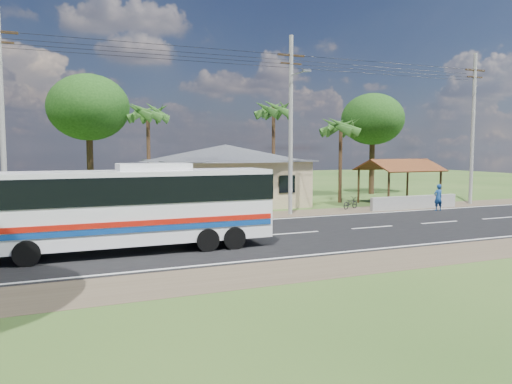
# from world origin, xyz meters

# --- Properties ---
(ground) EXTENTS (120.00, 120.00, 0.00)m
(ground) POSITION_xyz_m (0.00, 0.00, 0.00)
(ground) COLOR #2C4B1B
(ground) RESTS_ON ground
(road) EXTENTS (120.00, 16.00, 0.03)m
(road) POSITION_xyz_m (0.00, 0.00, 0.01)
(road) COLOR black
(road) RESTS_ON ground
(house) EXTENTS (12.40, 10.00, 5.00)m
(house) POSITION_xyz_m (1.00, 13.00, 2.64)
(house) COLOR tan
(house) RESTS_ON ground
(waiting_shed) EXTENTS (5.20, 4.48, 3.35)m
(waiting_shed) POSITION_xyz_m (13.00, 8.50, 2.73)
(waiting_shed) COLOR #3D2A16
(waiting_shed) RESTS_ON ground
(concrete_barrier) EXTENTS (7.00, 0.30, 0.90)m
(concrete_barrier) POSITION_xyz_m (12.00, 5.60, 0.45)
(concrete_barrier) COLOR #9E9E99
(concrete_barrier) RESTS_ON ground
(utility_poles) EXTENTS (32.80, 2.22, 11.00)m
(utility_poles) POSITION_xyz_m (2.67, 6.49, 5.77)
(utility_poles) COLOR #9E9E99
(utility_poles) RESTS_ON ground
(palm_near) EXTENTS (2.80, 2.80, 6.70)m
(palm_near) POSITION_xyz_m (9.50, 11.00, 5.71)
(palm_near) COLOR #47301E
(palm_near) RESTS_ON ground
(palm_mid) EXTENTS (2.80, 2.80, 8.20)m
(palm_mid) POSITION_xyz_m (6.00, 15.50, 7.16)
(palm_mid) COLOR #47301E
(palm_mid) RESTS_ON ground
(palm_far) EXTENTS (2.80, 2.80, 7.70)m
(palm_far) POSITION_xyz_m (-4.00, 16.00, 6.68)
(palm_far) COLOR #47301E
(palm_far) RESTS_ON ground
(tree_behind_house) EXTENTS (6.00, 6.00, 9.61)m
(tree_behind_house) POSITION_xyz_m (-8.00, 18.00, 7.12)
(tree_behind_house) COLOR #47301E
(tree_behind_house) RESTS_ON ground
(tree_behind_shed) EXTENTS (5.60, 5.60, 9.02)m
(tree_behind_shed) POSITION_xyz_m (16.00, 16.00, 6.68)
(tree_behind_shed) COLOR #47301E
(tree_behind_shed) RESTS_ON ground
(coach_bus) EXTENTS (11.38, 2.52, 3.53)m
(coach_bus) POSITION_xyz_m (-8.03, -1.33, 2.02)
(coach_bus) COLOR white
(coach_bus) RESTS_ON ground
(motorcycle) EXTENTS (1.65, 1.10, 0.82)m
(motorcycle) POSITION_xyz_m (7.97, 7.27, 0.41)
(motorcycle) COLOR black
(motorcycle) RESTS_ON ground
(person) EXTENTS (0.67, 0.45, 1.77)m
(person) POSITION_xyz_m (12.75, 4.17, 0.88)
(person) COLOR navy
(person) RESTS_ON ground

